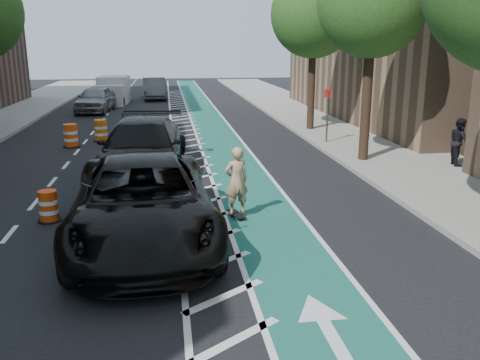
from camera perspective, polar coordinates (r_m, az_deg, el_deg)
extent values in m
plane|color=black|center=(10.51, -10.92, -9.78)|extent=(120.00, 120.00, 0.00)
cube|color=#165045|center=(20.17, -1.18, 2.51)|extent=(2.00, 90.00, 0.01)
cube|color=silver|center=(20.05, -5.44, 2.37)|extent=(1.40, 90.00, 0.01)
cube|color=gray|center=(21.90, 15.98, 3.11)|extent=(5.00, 90.00, 0.15)
cube|color=gray|center=(21.02, 9.86, 3.01)|extent=(0.12, 90.00, 0.16)
cylinder|color=#382619|center=(19.13, 14.43, 8.04)|extent=(0.36, 0.36, 4.40)
sphere|color=#264C19|center=(19.06, 15.17, 18.83)|extent=(4.20, 4.20, 4.20)
cylinder|color=#382619|center=(26.66, 7.85, 10.19)|extent=(0.36, 0.36, 4.40)
sphere|color=#264C19|center=(26.61, 8.14, 17.94)|extent=(4.20, 4.20, 4.20)
cylinder|color=#4C4C4C|center=(22.87, 9.77, 6.82)|extent=(0.08, 0.08, 2.40)
cube|color=red|center=(22.75, 9.89, 9.57)|extent=(0.35, 0.02, 0.35)
cube|color=black|center=(13.23, -0.40, -3.83)|extent=(0.42, 0.82, 0.03)
cylinder|color=black|center=(13.45, -1.15, -3.79)|extent=(0.04, 0.07, 0.06)
cylinder|color=black|center=(13.50, -0.51, -3.70)|extent=(0.04, 0.07, 0.06)
cylinder|color=black|center=(12.99, -0.28, -4.47)|extent=(0.04, 0.07, 0.06)
cylinder|color=black|center=(13.05, 0.38, -4.38)|extent=(0.04, 0.07, 0.06)
imported|color=tan|center=(12.97, -0.41, -0.08)|extent=(0.73, 0.57, 1.76)
imported|color=black|center=(11.61, -10.84, -2.41)|extent=(3.42, 6.89, 1.88)
imported|color=black|center=(17.41, -10.90, 3.45)|extent=(3.26, 6.82, 1.92)
imported|color=gray|center=(35.46, -15.90, 8.74)|extent=(2.50, 5.19, 1.71)
imported|color=#545459|center=(43.01, -9.60, 10.10)|extent=(2.19, 5.34, 1.72)
imported|color=black|center=(19.80, 23.41, 3.97)|extent=(0.79, 0.93, 1.70)
cube|color=silver|center=(41.05, -13.94, 9.84)|extent=(2.30, 3.27, 2.00)
cube|color=silver|center=(38.70, -14.35, 9.16)|extent=(2.05, 1.66, 1.50)
cylinder|color=black|center=(38.47, -15.73, 8.44)|extent=(0.27, 0.71, 0.70)
cylinder|color=black|center=(38.23, -13.04, 8.57)|extent=(0.27, 0.71, 0.70)
cylinder|color=black|center=(42.02, -14.98, 8.99)|extent=(0.27, 0.71, 0.70)
cylinder|color=black|center=(41.79, -12.51, 9.11)|extent=(0.27, 0.71, 0.70)
cylinder|color=#DE410B|center=(13.73, -20.70, -2.75)|extent=(0.46, 0.46, 0.80)
cylinder|color=silver|center=(13.77, -20.65, -3.28)|extent=(0.47, 0.47, 0.11)
cylinder|color=silver|center=(13.70, -20.75, -2.29)|extent=(0.47, 0.47, 0.11)
cylinder|color=black|center=(13.85, -20.56, -4.27)|extent=(0.59, 0.59, 0.04)
cylinder|color=#FF4F0D|center=(23.46, -18.46, 4.75)|extent=(0.58, 0.58, 1.01)
cylinder|color=silver|center=(23.48, -18.43, 4.35)|extent=(0.59, 0.59, 0.13)
cylinder|color=silver|center=(23.43, -18.49, 5.10)|extent=(0.59, 0.59, 0.13)
cylinder|color=black|center=(23.54, -18.36, 3.60)|extent=(0.74, 0.74, 0.04)
cylinder|color=orange|center=(24.55, -15.35, 5.40)|extent=(0.58, 0.58, 1.00)
cylinder|color=silver|center=(24.58, -15.32, 5.02)|extent=(0.59, 0.59, 0.13)
cylinder|color=silver|center=(24.53, -15.37, 5.73)|extent=(0.59, 0.59, 0.13)
cylinder|color=black|center=(24.63, -15.27, 4.31)|extent=(0.73, 0.73, 0.04)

